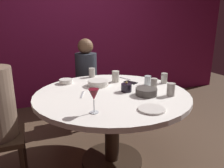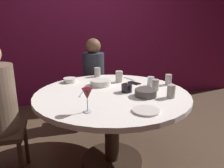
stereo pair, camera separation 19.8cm
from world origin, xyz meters
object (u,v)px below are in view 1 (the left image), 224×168
Objects in this scene: seated_diner_back at (86,72)px; cup_far_edge at (154,84)px; bowl_salad_center at (146,92)px; cup_near_candle at (171,89)px; cup_center_front at (116,76)px; dining_table at (112,107)px; wine_glass at (94,96)px; candle_holder at (126,88)px; bowl_serving_large at (98,83)px; cup_by_right_diner at (92,73)px; dinner_plate at (152,109)px; cell_phone at (131,82)px; bowl_small_white at (66,81)px; cup_beside_wine at (148,80)px; cup_by_left_diner at (164,78)px.

cup_far_edge is at bearing 21.79° from seated_diner_back.
bowl_salad_center is at bearing 12.58° from seated_diner_back.
cup_near_candle is 0.93× the size of cup_center_front.
cup_far_edge is (0.41, -0.05, 0.19)m from dining_table.
bowl_salad_center is at bearing 21.68° from wine_glass.
bowl_serving_large is (-0.19, 0.27, -0.01)m from candle_holder.
cup_by_right_diner is (0.04, 0.38, 0.03)m from bowl_serving_large.
seated_diner_back reaches higher than dinner_plate.
cell_phone is 0.53m from cup_near_candle.
bowl_small_white reaches higher than cell_phone.
cup_center_front reaches higher than dinner_plate.
dinner_plate is at bearing -92.78° from cup_center_front.
bowl_salad_center is at bearing -140.16° from cup_far_edge.
cup_beside_wine reaches higher than bowl_serving_large.
dinner_plate is at bearing -82.98° from cup_by_right_diner.
candle_holder reaches higher than dining_table.
cup_center_front is 1.29× the size of cup_beside_wine.
cup_beside_wine is at bearing 92.35° from cup_near_candle.
bowl_small_white is 0.85m from cup_beside_wine.
seated_diner_back is at bearing 97.73° from candle_holder.
cup_near_candle is at bearing -87.65° from cup_beside_wine.
cup_far_edge is (0.27, -0.03, 0.02)m from candle_holder.
cup_by_right_diner is (-0.14, 1.12, 0.05)m from dinner_plate.
bowl_small_white is at bearing 145.69° from bowl_serving_large.
wine_glass is (-0.28, -0.39, 0.27)m from dining_table.
cup_near_candle is (0.45, -1.23, 0.07)m from seated_diner_back.
cup_center_front is at bearing 141.08° from cup_beside_wine.
dining_table is 0.53m from dinner_plate.
cup_by_left_diner is 1.00× the size of cup_by_right_diner.
wine_glass is at bearing -121.80° from cup_center_front.
candle_holder is 0.27m from cup_far_edge.
bowl_small_white is (-0.47, 0.94, 0.02)m from dinner_plate.
candle_holder reaches higher than bowl_serving_large.
dinner_plate is 1.06× the size of bowl_salad_center.
cup_near_candle is (0.19, -0.09, 0.03)m from bowl_salad_center.
candle_holder is 0.71× the size of cell_phone.
dining_table is 15.08× the size of cup_beside_wine.
cup_center_front is (-0.14, 0.09, 0.06)m from cell_phone.
cup_near_candle reaches higher than cup_by_left_diner.
bowl_serving_large is 1.93× the size of cup_far_edge.
dining_table is 0.31m from bowl_serving_large.
bowl_salad_center is (-0.05, -0.42, 0.03)m from cell_phone.
cup_near_candle reaches higher than cup_beside_wine.
dinner_plate is 1.06m from bowl_small_white.
cup_far_edge is at bearing -144.40° from cup_by_left_diner.
cup_beside_wine is at bearing -23.51° from bowl_small_white.
bowl_salad_center is 1.78× the size of cup_by_right_diner.
dining_table is 0.42m from cup_center_front.
cell_phone is 0.67× the size of bowl_serving_large.
cup_by_left_diner is 1.15× the size of cup_beside_wine.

